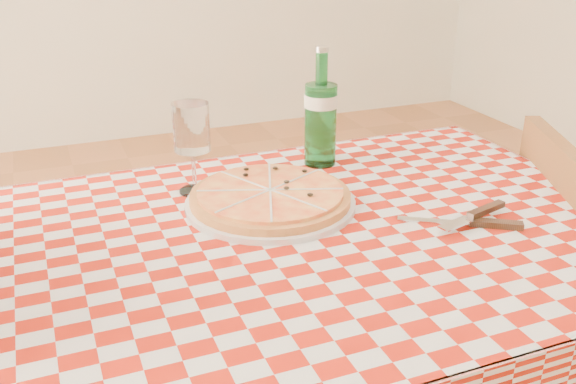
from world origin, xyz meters
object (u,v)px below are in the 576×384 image
Objects in this scene: chair_near at (574,281)px; water_bottle at (321,107)px; dining_table at (309,276)px; wine_glass at (193,149)px; pizza_plate at (270,196)px.

water_bottle is at bearing 173.38° from chair_near.
wine_glass is at bearing 120.07° from dining_table.
chair_near is 2.42× the size of pizza_plate.
wine_glass reaches higher than pizza_plate.
water_bottle is at bearing 9.95° from wine_glass.
wine_glass is (-0.12, 0.13, 0.08)m from pizza_plate.
dining_table is at bearing -77.83° from pizza_plate.
wine_glass is (-0.86, 0.26, 0.37)m from chair_near.
wine_glass is at bearing 133.62° from pizza_plate.
dining_table is 0.43m from water_bottle.
wine_glass is (-0.32, -0.06, -0.04)m from water_bottle.
dining_table is 0.18m from pizza_plate.
wine_glass reaches higher than dining_table.
dining_table is 4.28× the size of water_bottle.
pizza_plate is (-0.74, 0.13, 0.30)m from chair_near.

